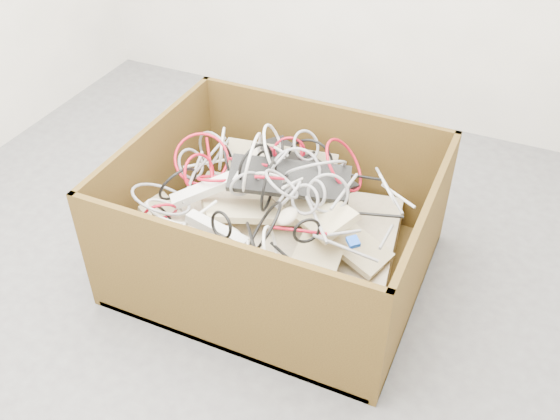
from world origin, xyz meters
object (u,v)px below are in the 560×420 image
at_px(cardboard_box, 274,242).
at_px(vga_plug, 353,242).
at_px(power_strip_right, 217,230).
at_px(power_strip_left, 206,189).

height_order(cardboard_box, vga_plug, cardboard_box).
height_order(cardboard_box, power_strip_right, cardboard_box).
xyz_separation_m(cardboard_box, power_strip_right, (-0.13, -0.23, 0.20)).
relative_size(power_strip_left, power_strip_right, 1.15).
bearing_deg(power_strip_left, cardboard_box, -27.38).
bearing_deg(power_strip_left, power_strip_right, -91.60).
xyz_separation_m(cardboard_box, vga_plug, (0.36, -0.12, 0.23)).
relative_size(cardboard_box, power_strip_left, 4.05).
bearing_deg(vga_plug, power_strip_right, -119.19).
height_order(power_strip_left, power_strip_right, power_strip_left).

